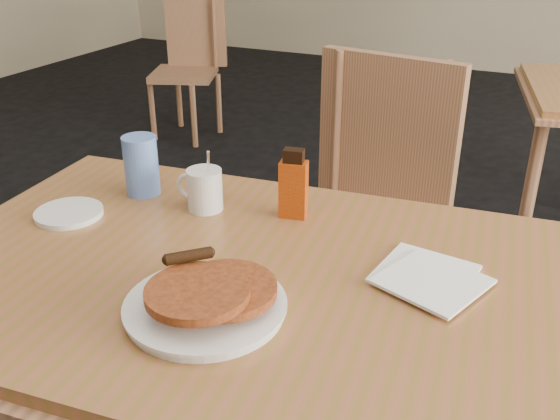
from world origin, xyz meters
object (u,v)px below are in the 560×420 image
Objects in this scene: chair_wall_extra at (190,57)px; pancake_plate at (206,299)px; main_table at (237,287)px; syrup_bottle at (293,186)px; blue_tumbler at (141,165)px; coffee_mug at (204,189)px; chair_main_far at (373,196)px.

pancake_plate is at bearing -78.04° from chair_wall_extra.
chair_wall_extra is (-1.69, 2.48, -0.21)m from main_table.
syrup_bottle is 0.36m from blue_tumbler.
chair_wall_extra is 5.88× the size of coffee_mug.
main_table is 0.27m from coffee_mug.
blue_tumbler is at bearing 137.29° from pancake_plate.
coffee_mug is at bearing -77.82° from chair_wall_extra.
syrup_bottle is 1.11× the size of blue_tumbler.
pancake_plate is 0.50m from blue_tumbler.
main_table is 8.67× the size of syrup_bottle.
main_table is 3.01m from chair_wall_extra.
chair_wall_extra is 2.83m from syrup_bottle.
coffee_mug is at bearing -176.54° from syrup_bottle.
blue_tumbler reaches higher than chair_wall_extra.
chair_wall_extra reaches higher than main_table.
chair_main_far is at bearing 56.69° from blue_tumbler.
chair_main_far is at bearing 89.60° from pancake_plate.
chair_main_far is 1.16× the size of chair_wall_extra.
chair_main_far is at bearing 87.86° from main_table.
syrup_bottle is at bearing 87.93° from main_table.
pancake_plate is 0.38m from syrup_bottle.
blue_tumbler reaches higher than pancake_plate.
coffee_mug is 0.95× the size of syrup_bottle.
coffee_mug is at bearing 133.62° from main_table.
chair_wall_extra is at bearing 124.17° from main_table.
chair_wall_extra is (-1.71, 1.71, -0.08)m from chair_main_far.
coffee_mug is (-0.21, -0.58, 0.22)m from chair_main_far.
chair_wall_extra is 3.14m from pancake_plate.
main_table is 0.26m from syrup_bottle.
main_table is 0.16m from pancake_plate.
chair_wall_extra is at bearing 145.20° from chair_main_far.
chair_main_far reaches higher than syrup_bottle.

